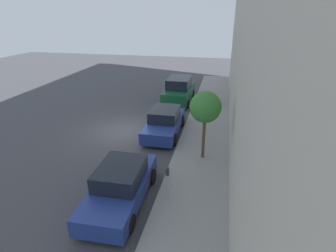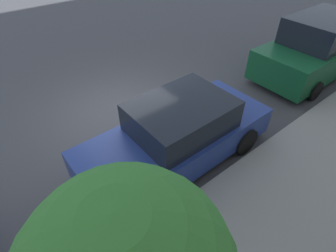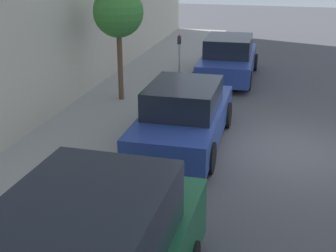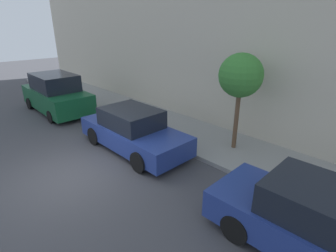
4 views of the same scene
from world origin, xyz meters
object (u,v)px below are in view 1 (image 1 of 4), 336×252
at_px(parked_suv_third, 179,90).
at_px(parked_sedan_second, 164,122).
at_px(parked_sedan_nearest, 121,185).
at_px(parking_meter_near, 168,180).
at_px(street_tree, 205,108).

bearing_deg(parked_suv_third, parked_sedan_second, -88.07).
distance_m(parked_sedan_nearest, parked_suv_third, 12.79).
xyz_separation_m(parked_sedan_second, parking_meter_near, (1.52, -6.14, 0.30)).
distance_m(parked_suv_third, street_tree, 9.58).
height_order(parked_sedan_nearest, street_tree, street_tree).
bearing_deg(street_tree, parked_sedan_nearest, -126.33).
distance_m(parking_meter_near, street_tree, 4.03).
height_order(parked_suv_third, street_tree, street_tree).
bearing_deg(street_tree, parking_meter_near, -106.31).
xyz_separation_m(parked_sedan_nearest, parked_sedan_second, (0.25, 6.44, -0.00)).
distance_m(parked_sedan_second, street_tree, 4.20).
relative_size(parked_suv_third, parking_meter_near, 3.39).
xyz_separation_m(parked_suv_third, parking_meter_near, (1.73, -12.49, 0.09)).
height_order(parking_meter_near, street_tree, street_tree).
bearing_deg(parked_suv_third, parking_meter_near, -82.09).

